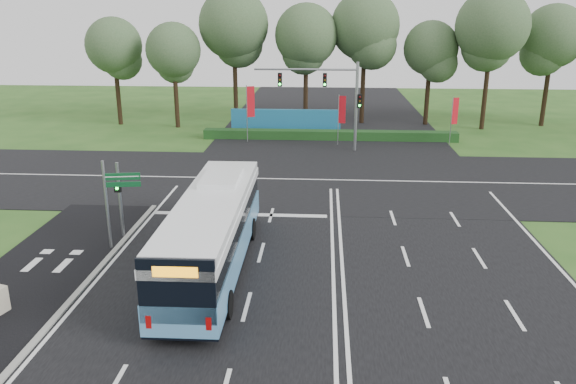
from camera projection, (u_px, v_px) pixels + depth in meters
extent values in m
plane|color=#28531B|center=(333.00, 255.00, 25.72)|extent=(120.00, 120.00, 0.00)
cube|color=black|center=(333.00, 255.00, 25.71)|extent=(20.00, 120.00, 0.04)
cube|color=black|center=(331.00, 180.00, 37.11)|extent=(120.00, 14.00, 0.05)
cube|color=black|center=(36.00, 276.00, 23.62)|extent=(5.00, 18.00, 0.06)
cube|color=gray|center=(92.00, 277.00, 23.46)|extent=(0.25, 18.00, 0.12)
cube|color=#5493C4|center=(213.00, 246.00, 23.90)|extent=(2.69, 12.41, 1.14)
cube|color=black|center=(214.00, 258.00, 24.06)|extent=(2.66, 12.35, 0.31)
cube|color=black|center=(212.00, 224.00, 23.58)|extent=(2.58, 12.22, 0.98)
cube|color=white|center=(212.00, 210.00, 23.39)|extent=(2.69, 12.41, 0.36)
cube|color=white|center=(211.00, 202.00, 23.28)|extent=(2.63, 11.91, 0.36)
cube|color=white|center=(222.00, 177.00, 25.64)|extent=(1.68, 3.11, 0.26)
cube|color=black|center=(177.00, 292.00, 17.74)|extent=(2.50, 0.14, 2.27)
cube|color=orange|center=(175.00, 272.00, 17.48)|extent=(1.45, 0.07, 0.36)
cylinder|color=black|center=(202.00, 228.00, 27.47)|extent=(0.30, 1.08, 1.07)
cylinder|color=black|center=(252.00, 229.00, 27.35)|extent=(0.30, 1.08, 1.07)
cylinder|color=black|center=(162.00, 303.00, 20.41)|extent=(0.30, 1.08, 1.07)
cylinder|color=black|center=(228.00, 305.00, 20.28)|extent=(0.30, 1.08, 1.07)
cylinder|color=gray|center=(120.00, 200.00, 27.26)|extent=(0.15, 0.15, 3.80)
cube|color=black|center=(118.00, 188.00, 26.87)|extent=(0.32, 0.21, 0.43)
sphere|color=#19F233|center=(117.00, 188.00, 26.78)|extent=(0.15, 0.15, 0.15)
cylinder|color=gray|center=(107.00, 206.00, 25.73)|extent=(0.13, 0.13, 4.29)
cube|color=#0C4420|center=(122.00, 176.00, 25.38)|extent=(1.60, 0.32, 0.32)
cube|color=#0C4420|center=(123.00, 184.00, 25.49)|extent=(1.60, 0.32, 0.24)
cube|color=white|center=(122.00, 177.00, 25.34)|extent=(1.48, 0.25, 0.04)
cylinder|color=gray|center=(247.00, 114.00, 47.38)|extent=(0.08, 0.08, 4.83)
cube|color=red|center=(251.00, 102.00, 47.16)|extent=(0.62, 0.26, 2.58)
cylinder|color=gray|center=(338.00, 120.00, 46.38)|extent=(0.07, 0.07, 4.20)
cube|color=red|center=(342.00, 110.00, 46.03)|extent=(0.56, 0.16, 2.24)
cylinder|color=gray|center=(451.00, 122.00, 46.10)|extent=(0.06, 0.06, 4.08)
cube|color=red|center=(455.00, 111.00, 45.92)|extent=(0.52, 0.24, 2.18)
cylinder|color=gray|center=(356.00, 107.00, 44.00)|extent=(0.24, 0.24, 7.00)
cylinder|color=gray|center=(306.00, 69.00, 43.36)|extent=(8.00, 0.16, 0.16)
cube|color=black|center=(325.00, 80.00, 43.51)|extent=(0.32, 0.28, 1.05)
cube|color=black|center=(280.00, 80.00, 43.72)|extent=(0.32, 0.28, 1.05)
cube|color=black|center=(360.00, 101.00, 43.83)|extent=(0.32, 0.28, 1.05)
cube|color=#173B15|center=(329.00, 135.00, 48.87)|extent=(22.00, 1.20, 0.80)
cube|color=#1A6691|center=(286.00, 121.00, 51.28)|extent=(10.00, 0.30, 2.20)
cylinder|color=black|center=(118.00, 88.00, 54.63)|extent=(0.44, 0.44, 7.22)
sphere|color=#365130|center=(114.00, 45.00, 53.41)|extent=(5.32, 5.32, 5.32)
cylinder|color=black|center=(176.00, 91.00, 53.26)|extent=(0.44, 0.44, 6.91)
sphere|color=#365130|center=(173.00, 50.00, 52.09)|extent=(5.09, 5.09, 5.09)
cylinder|color=black|center=(235.00, 77.00, 54.96)|extent=(0.44, 0.44, 9.05)
sphere|color=#365130|center=(234.00, 24.00, 53.43)|extent=(6.67, 6.67, 6.67)
cylinder|color=black|center=(306.00, 83.00, 54.52)|extent=(0.44, 0.44, 8.10)
sphere|color=#365130|center=(306.00, 35.00, 53.15)|extent=(5.97, 5.97, 5.97)
cylinder|color=black|center=(363.00, 78.00, 54.97)|extent=(0.44, 0.44, 8.91)
sphere|color=#365130|center=(365.00, 26.00, 53.46)|extent=(6.56, 6.56, 6.56)
cylinder|color=black|center=(428.00, 89.00, 54.47)|extent=(0.44, 0.44, 6.99)
sphere|color=#365130|center=(431.00, 48.00, 53.28)|extent=(5.15, 5.15, 5.15)
cylinder|color=black|center=(486.00, 82.00, 52.07)|extent=(0.44, 0.44, 8.95)
sphere|color=#365130|center=(492.00, 26.00, 50.56)|extent=(6.60, 6.60, 6.60)
cylinder|color=black|center=(547.00, 84.00, 53.78)|extent=(0.44, 0.44, 8.05)
sphere|color=#365130|center=(553.00, 36.00, 52.42)|extent=(5.93, 5.93, 5.93)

